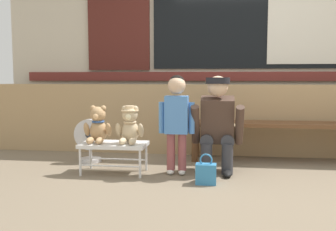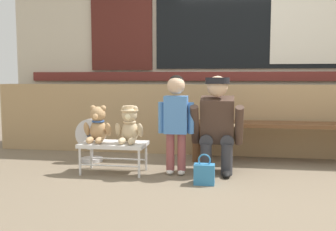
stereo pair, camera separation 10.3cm
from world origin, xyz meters
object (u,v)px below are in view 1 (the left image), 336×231
object	(u,v)px
wooden_bench_long	(283,128)
small_display_bench	(114,146)
teddy_bear_with_hat	(130,125)
floor_fan	(90,141)
teddy_bear_plain	(98,126)
handbag_on_ground	(206,173)
adult_crouching	(218,124)
child_standing	(177,113)

from	to	relation	value
wooden_bench_long	small_display_bench	xyz separation A→B (m)	(-1.72, -0.76, -0.11)
teddy_bear_with_hat	floor_fan	xyz separation A→B (m)	(-0.56, 0.44, -0.23)
small_display_bench	teddy_bear_plain	xyz separation A→B (m)	(-0.16, 0.00, 0.20)
handbag_on_ground	adult_crouching	bearing A→B (deg)	77.18
adult_crouching	floor_fan	distance (m)	1.45
child_standing	wooden_bench_long	bearing A→B (deg)	32.83
small_display_bench	floor_fan	distance (m)	0.60
small_display_bench	teddy_bear_with_hat	bearing A→B (deg)	0.77
wooden_bench_long	floor_fan	distance (m)	2.15
wooden_bench_long	floor_fan	world-z (taller)	floor_fan
teddy_bear_plain	floor_fan	distance (m)	0.55
teddy_bear_with_hat	adult_crouching	size ratio (longest dim) A/B	0.38
wooden_bench_long	child_standing	distance (m)	1.34
small_display_bench	wooden_bench_long	bearing A→B (deg)	23.74
child_standing	handbag_on_ground	distance (m)	0.66
wooden_bench_long	child_standing	world-z (taller)	child_standing
wooden_bench_long	teddy_bear_with_hat	world-z (taller)	teddy_bear_with_hat
child_standing	handbag_on_ground	size ratio (longest dim) A/B	3.52
wooden_bench_long	small_display_bench	distance (m)	1.88
teddy_bear_with_hat	floor_fan	size ratio (longest dim) A/B	0.76
child_standing	adult_crouching	distance (m)	0.43
small_display_bench	handbag_on_ground	distance (m)	0.96
small_display_bench	child_standing	xyz separation A→B (m)	(0.61, 0.04, 0.33)
small_display_bench	adult_crouching	xyz separation A→B (m)	(1.01, 0.17, 0.21)
teddy_bear_plain	adult_crouching	world-z (taller)	adult_crouching
teddy_bear_with_hat	wooden_bench_long	bearing A→B (deg)	25.81
child_standing	teddy_bear_plain	bearing A→B (deg)	-177.04
adult_crouching	child_standing	bearing A→B (deg)	-162.01
floor_fan	handbag_on_ground	bearing A→B (deg)	-28.68
teddy_bear_plain	wooden_bench_long	bearing A→B (deg)	21.88
child_standing	small_display_bench	bearing A→B (deg)	-176.13
adult_crouching	handbag_on_ground	distance (m)	0.59
adult_crouching	floor_fan	world-z (taller)	adult_crouching
teddy_bear_plain	child_standing	size ratio (longest dim) A/B	0.38
adult_crouching	teddy_bear_with_hat	bearing A→B (deg)	-168.79
wooden_bench_long	teddy_bear_plain	distance (m)	2.03
teddy_bear_with_hat	floor_fan	bearing A→B (deg)	141.83
wooden_bench_long	adult_crouching	size ratio (longest dim) A/B	2.21
teddy_bear_with_hat	adult_crouching	bearing A→B (deg)	11.21
wooden_bench_long	teddy_bear_plain	world-z (taller)	teddy_bear_plain
teddy_bear_plain	handbag_on_ground	world-z (taller)	teddy_bear_plain
handbag_on_ground	floor_fan	distance (m)	1.50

